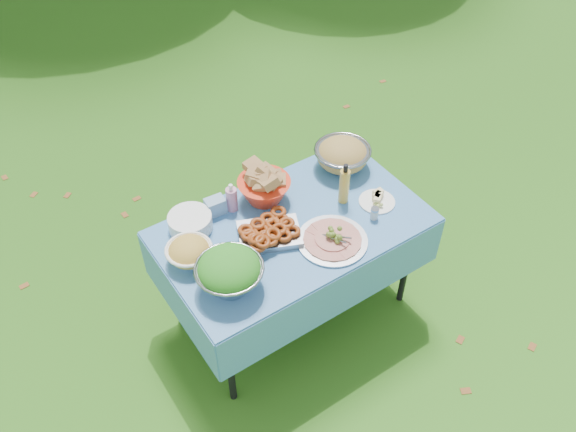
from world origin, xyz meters
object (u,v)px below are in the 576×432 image
(plate_stack, at_px, (190,222))
(charcuterie_platter, at_px, (333,236))
(picnic_table, at_px, (293,270))
(salad_bowl, at_px, (229,271))
(pasta_bowl_steel, at_px, (342,154))
(bread_bowl, at_px, (264,186))
(oil_bottle, at_px, (344,183))

(plate_stack, height_order, charcuterie_platter, plate_stack)
(picnic_table, xyz_separation_m, salad_bowl, (-0.50, -0.18, 0.49))
(pasta_bowl_steel, xyz_separation_m, charcuterie_platter, (-0.42, -0.47, -0.05))
(salad_bowl, height_order, charcuterie_platter, salad_bowl)
(plate_stack, relative_size, charcuterie_platter, 0.63)
(picnic_table, height_order, charcuterie_platter, charcuterie_platter)
(picnic_table, relative_size, salad_bowl, 4.30)
(bread_bowl, height_order, pasta_bowl_steel, bread_bowl)
(picnic_table, xyz_separation_m, pasta_bowl_steel, (0.53, 0.25, 0.47))
(picnic_table, bearing_deg, plate_stack, 147.82)
(bread_bowl, bearing_deg, plate_stack, 176.33)
(plate_stack, height_order, pasta_bowl_steel, pasta_bowl_steel)
(salad_bowl, bearing_deg, picnic_table, 19.45)
(plate_stack, xyz_separation_m, bread_bowl, (0.46, -0.03, 0.06))
(picnic_table, relative_size, bread_bowl, 4.80)
(salad_bowl, relative_size, oil_bottle, 1.29)
(charcuterie_platter, bearing_deg, plate_stack, 138.37)
(plate_stack, bearing_deg, charcuterie_platter, -41.63)
(salad_bowl, height_order, plate_stack, salad_bowl)
(picnic_table, height_order, salad_bowl, salad_bowl)
(salad_bowl, distance_m, bread_bowl, 0.65)
(bread_bowl, distance_m, oil_bottle, 0.45)
(salad_bowl, distance_m, plate_stack, 0.48)
(salad_bowl, xyz_separation_m, oil_bottle, (0.85, 0.18, 0.02))
(picnic_table, relative_size, pasta_bowl_steel, 4.32)
(bread_bowl, bearing_deg, salad_bowl, -137.36)
(bread_bowl, bearing_deg, picnic_table, -86.79)
(plate_stack, height_order, oil_bottle, oil_bottle)
(salad_bowl, distance_m, oil_bottle, 0.86)
(pasta_bowl_steel, bearing_deg, picnic_table, -154.59)
(bread_bowl, xyz_separation_m, oil_bottle, (0.36, -0.26, 0.03))
(bread_bowl, relative_size, oil_bottle, 1.15)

